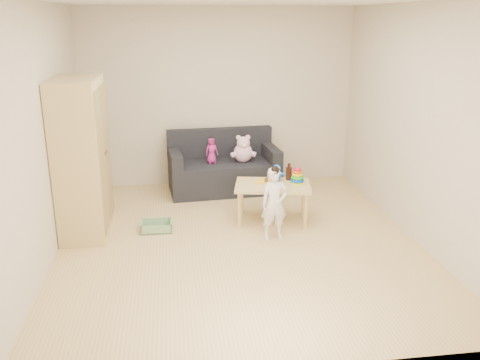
{
  "coord_description": "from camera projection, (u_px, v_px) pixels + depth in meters",
  "views": [
    {
      "loc": [
        -0.71,
        -5.26,
        2.42
      ],
      "look_at": [
        0.05,
        0.25,
        0.65
      ],
      "focal_mm": 38.0,
      "sensor_mm": 36.0,
      "label": 1
    }
  ],
  "objects": [
    {
      "name": "storage_bin",
      "position": [
        157.0,
        226.0,
        6.07
      ],
      "size": [
        0.37,
        0.28,
        0.11
      ],
      "primitive_type": null,
      "rotation": [
        0.0,
        0.0,
        -0.01
      ],
      "color": "#7BA577",
      "rests_on": "ground"
    },
    {
      "name": "ring_stacker",
      "position": [
        297.0,
        177.0,
        6.25
      ],
      "size": [
        0.17,
        0.17,
        0.2
      ],
      "color": "#E1FF0D",
      "rests_on": "play_table"
    },
    {
      "name": "room",
      "position": [
        239.0,
        129.0,
        5.39
      ],
      "size": [
        4.5,
        4.5,
        4.5
      ],
      "color": "#DBB675",
      "rests_on": "ground"
    },
    {
      "name": "toddler",
      "position": [
        274.0,
        205.0,
        5.75
      ],
      "size": [
        0.31,
        0.21,
        0.82
      ],
      "primitive_type": "imported",
      "rotation": [
        0.0,
        0.0,
        0.03
      ],
      "color": "white",
      "rests_on": "ground"
    },
    {
      "name": "pink_bear",
      "position": [
        243.0,
        151.0,
        7.31
      ],
      "size": [
        0.32,
        0.28,
        0.33
      ],
      "primitive_type": null,
      "rotation": [
        0.0,
        0.0,
        -0.1
      ],
      "color": "#FFBBDD",
      "rests_on": "sofa"
    },
    {
      "name": "yellow_book",
      "position": [
        265.0,
        181.0,
        6.32
      ],
      "size": [
        0.27,
        0.27,
        0.01
      ],
      "primitive_type": "cube",
      "rotation": [
        0.0,
        0.0,
        -0.53
      ],
      "color": "yellow",
      "rests_on": "play_table"
    },
    {
      "name": "wooden_figure",
      "position": [
        266.0,
        181.0,
        6.2
      ],
      "size": [
        0.05,
        0.05,
        0.11
      ],
      "primitive_type": null,
      "rotation": [
        0.0,
        0.0,
        -0.39
      ],
      "color": "brown",
      "rests_on": "play_table"
    },
    {
      "name": "doll",
      "position": [
        212.0,
        151.0,
        7.24
      ],
      "size": [
        0.21,
        0.17,
        0.36
      ],
      "primitive_type": "imported",
      "rotation": [
        0.0,
        0.0,
        0.27
      ],
      "color": "#C02483",
      "rests_on": "sofa"
    },
    {
      "name": "brown_bottle",
      "position": [
        289.0,
        173.0,
        6.38
      ],
      "size": [
        0.07,
        0.07,
        0.21
      ],
      "color": "black",
      "rests_on": "play_table"
    },
    {
      "name": "play_table",
      "position": [
        272.0,
        202.0,
        6.31
      ],
      "size": [
        1.01,
        0.74,
        0.48
      ],
      "primitive_type": "cube",
      "rotation": [
        0.0,
        0.0,
        -0.2
      ],
      "color": "tan",
      "rests_on": "ground"
    },
    {
      "name": "sofa",
      "position": [
        224.0,
        176.0,
        7.42
      ],
      "size": [
        1.62,
        0.9,
        0.44
      ],
      "primitive_type": "cube",
      "rotation": [
        0.0,
        0.0,
        0.08
      ],
      "color": "black",
      "rests_on": "ground"
    },
    {
      "name": "wardrobe",
      "position": [
        82.0,
        158.0,
        5.81
      ],
      "size": [
        0.5,
        1.0,
        1.8
      ],
      "primitive_type": "cube",
      "color": "#DAC077",
      "rests_on": "ground"
    },
    {
      "name": "blue_plush",
      "position": [
        276.0,
        172.0,
        6.35
      ],
      "size": [
        0.19,
        0.16,
        0.21
      ],
      "primitive_type": null,
      "rotation": [
        0.0,
        0.0,
        -0.15
      ],
      "color": "#1C6FFF",
      "rests_on": "play_table"
    }
  ]
}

